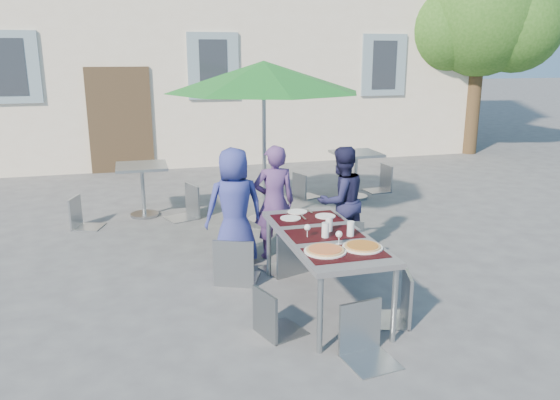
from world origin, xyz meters
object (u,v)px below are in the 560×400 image
object	(u,v)px
child_1	(274,202)
child_0	(234,207)
cafe_table_1	(356,165)
dining_table	(324,239)
chair_4	(398,267)
chair_1	(288,225)
pizza_near_right	(362,246)
cafe_table_0	(142,180)
child_2	(341,201)
patio_umbrella	(264,78)
chair_2	(344,213)
bg_chair_r_0	(186,182)
pizza_near_left	(325,250)
bg_chair_l_1	(304,171)
chair_3	(273,285)
bg_chair_r_1	(382,163)
bg_chair_l_0	(80,194)
chair_5	(367,301)
chair_0	(235,232)

from	to	relation	value
child_1	child_0	bearing A→B (deg)	13.00
child_0	cafe_table_1	world-z (taller)	child_0
dining_table	chair_4	distance (m)	0.76
dining_table	chair_1	bearing A→B (deg)	97.16
dining_table	pizza_near_right	world-z (taller)	pizza_near_right
cafe_table_0	child_2	bearing A→B (deg)	-45.02
child_2	patio_umbrella	xyz separation A→B (m)	(-0.63, 1.43, 1.45)
chair_2	bg_chair_r_0	distance (m)	2.90
cafe_table_1	pizza_near_left	bearing A→B (deg)	-116.42
bg_chair_r_0	bg_chair_l_1	world-z (taller)	bg_chair_r_0
child_1	patio_umbrella	bearing A→B (deg)	-95.13
chair_1	chair_3	bearing A→B (deg)	-111.28
pizza_near_left	chair_3	distance (m)	0.55
dining_table	cafe_table_0	world-z (taller)	cafe_table_0
child_0	bg_chair_r_1	bearing A→B (deg)	-142.98
chair_4	bg_chair_l_1	world-z (taller)	chair_4
chair_1	dining_table	bearing A→B (deg)	-82.84
patio_umbrella	bg_chair_l_0	xyz separation A→B (m)	(-2.60, 0.56, -1.63)
cafe_table_1	child_0	bearing A→B (deg)	-136.43
bg_chair_r_0	bg_chair_l_1	size ratio (longest dim) A/B	1.15
cafe_table_0	bg_chair_r_1	bearing A→B (deg)	6.81
chair_2	patio_umbrella	distance (m)	2.37
pizza_near_right	child_2	bearing A→B (deg)	74.16
child_0	child_2	distance (m)	1.35
chair_5	child_1	bearing A→B (deg)	92.93
bg_chair_l_0	bg_chair_r_0	world-z (taller)	bg_chair_r_0
dining_table	cafe_table_1	size ratio (longest dim) A/B	2.27
chair_2	cafe_table_1	bearing A→B (deg)	64.26
cafe_table_1	bg_chair_l_1	world-z (taller)	bg_chair_l_1
dining_table	child_0	distance (m)	1.49
chair_5	chair_4	bearing A→B (deg)	44.02
bg_chair_l_0	cafe_table_1	world-z (taller)	bg_chair_l_0
dining_table	chair_3	bearing A→B (deg)	-143.86
dining_table	bg_chair_l_0	xyz separation A→B (m)	(-2.52, 3.32, -0.19)
chair_3	bg_chair_l_1	world-z (taller)	chair_3
cafe_table_0	bg_chair_l_0	world-z (taller)	bg_chair_l_0
patio_umbrella	cafe_table_1	distance (m)	2.67
dining_table	bg_chair_l_0	bearing A→B (deg)	127.18
chair_3	bg_chair_r_1	world-z (taller)	bg_chair_r_1
child_1	chair_5	bearing A→B (deg)	96.56
child_1	chair_5	size ratio (longest dim) A/B	1.59
chair_0	bg_chair_l_0	xyz separation A→B (m)	(-1.77, 2.57, -0.09)
pizza_near_left	child_0	bearing A→B (deg)	104.37
child_2	child_0	bearing A→B (deg)	-15.25
bg_chair_r_0	bg_chair_r_1	bearing A→B (deg)	11.83
child_0	chair_5	size ratio (longest dim) A/B	1.59
dining_table	chair_1	world-z (taller)	chair_1
child_2	chair_1	xyz separation A→B (m)	(-0.82, -0.45, -0.11)
cafe_table_1	bg_chair_l_0	bearing A→B (deg)	-173.54
bg_chair_r_0	bg_chair_l_1	bearing A→B (deg)	17.89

